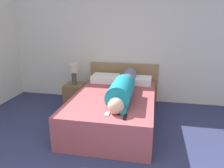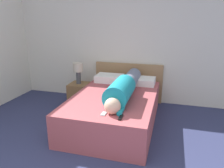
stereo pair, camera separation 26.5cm
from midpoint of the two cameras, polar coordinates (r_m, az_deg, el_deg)
name	(u,v)px [view 1 (the left image)]	position (r m, az deg, el deg)	size (l,w,h in m)	color
wall_back	(118,42)	(4.79, -0.03, 10.99)	(6.02, 0.06, 2.60)	silver
bed	(114,109)	(3.83, -1.54, -6.69)	(1.37, 2.07, 0.52)	#A84C51
headboard	(124,82)	(4.87, 1.48, 0.54)	(1.49, 0.04, 0.85)	#A37A51
nightstand	(75,94)	(4.75, -11.23, -2.71)	(0.39, 0.42, 0.45)	brown
table_lamp	(74,71)	(4.60, -11.60, 3.44)	(0.21, 0.21, 0.44)	#4C4C51
person_lying	(124,87)	(3.65, 0.96, -0.88)	(0.36, 1.83, 0.36)	#DBB293
pillow_near_headboard	(106,78)	(4.52, -3.33, 1.47)	(0.55, 0.39, 0.14)	white
pillow_second	(138,80)	(4.40, 5.15, 0.93)	(0.52, 0.39, 0.13)	white
tv_remote	(125,117)	(2.92, 0.79, -8.65)	(0.04, 0.15, 0.02)	black
cell_phone	(107,114)	(3.03, -3.79, -7.84)	(0.06, 0.13, 0.01)	#B2B7BC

